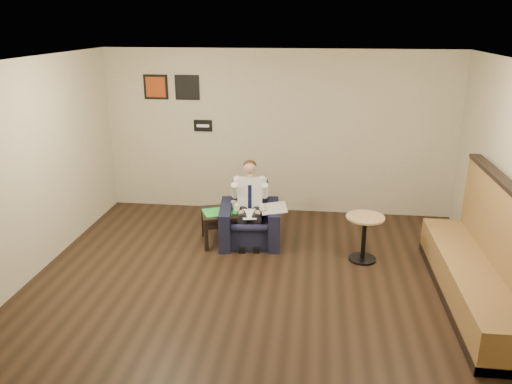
# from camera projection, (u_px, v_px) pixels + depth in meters

# --- Properties ---
(ground) EXTENTS (6.00, 6.00, 0.00)m
(ground) POSITION_uv_depth(u_px,v_px,m) (256.00, 296.00, 6.18)
(ground) COLOR black
(ground) RESTS_ON ground
(wall_back) EXTENTS (6.00, 0.02, 2.80)m
(wall_back) POSITION_uv_depth(u_px,v_px,m) (278.00, 133.00, 8.53)
(wall_back) COLOR beige
(wall_back) RESTS_ON ground
(wall_front) EXTENTS (6.00, 0.02, 2.80)m
(wall_front) POSITION_uv_depth(u_px,v_px,m) (193.00, 353.00, 2.91)
(wall_front) COLOR beige
(wall_front) RESTS_ON ground
(wall_left) EXTENTS (0.02, 6.00, 2.80)m
(wall_left) POSITION_uv_depth(u_px,v_px,m) (12.00, 179.00, 6.07)
(wall_left) COLOR beige
(wall_left) RESTS_ON ground
(ceiling) EXTENTS (6.00, 6.00, 0.02)m
(ceiling) POSITION_uv_depth(u_px,v_px,m) (256.00, 64.00, 5.26)
(ceiling) COLOR white
(ceiling) RESTS_ON wall_back
(seating_sign) EXTENTS (0.32, 0.02, 0.20)m
(seating_sign) POSITION_uv_depth(u_px,v_px,m) (203.00, 126.00, 8.64)
(seating_sign) COLOR black
(seating_sign) RESTS_ON wall_back
(art_print_left) EXTENTS (0.42, 0.03, 0.42)m
(art_print_left) POSITION_uv_depth(u_px,v_px,m) (156.00, 87.00, 8.52)
(art_print_left) COLOR #AA3F15
(art_print_left) RESTS_ON wall_back
(art_print_right) EXTENTS (0.42, 0.03, 0.42)m
(art_print_right) POSITION_uv_depth(u_px,v_px,m) (187.00, 87.00, 8.46)
(art_print_right) COLOR black
(art_print_right) RESTS_ON wall_back
(armchair) EXTENTS (0.99, 0.99, 0.86)m
(armchair) POSITION_uv_depth(u_px,v_px,m) (250.00, 215.00, 7.56)
(armchair) COLOR black
(armchair) RESTS_ON ground
(seated_man) EXTENTS (0.66, 0.90, 1.18)m
(seated_man) POSITION_uv_depth(u_px,v_px,m) (250.00, 208.00, 7.40)
(seated_man) COLOR silver
(seated_man) RESTS_ON armchair
(lap_papers) EXTENTS (0.25, 0.31, 0.01)m
(lap_papers) POSITION_uv_depth(u_px,v_px,m) (249.00, 214.00, 7.33)
(lap_papers) COLOR white
(lap_papers) RESTS_ON seated_man
(newspaper) EXTENTS (0.45, 0.53, 0.01)m
(newspaper) POSITION_uv_depth(u_px,v_px,m) (274.00, 208.00, 7.41)
(newspaper) COLOR silver
(newspaper) RESTS_ON armchair
(side_table) EXTENTS (0.77, 0.77, 0.50)m
(side_table) POSITION_uv_depth(u_px,v_px,m) (222.00, 227.00, 7.61)
(side_table) COLOR black
(side_table) RESTS_ON ground
(green_folder) EXTENTS (0.60, 0.54, 0.01)m
(green_folder) POSITION_uv_depth(u_px,v_px,m) (220.00, 212.00, 7.50)
(green_folder) COLOR green
(green_folder) RESTS_ON side_table
(coffee_mug) EXTENTS (0.11, 0.11, 0.11)m
(coffee_mug) POSITION_uv_depth(u_px,v_px,m) (234.00, 204.00, 7.67)
(coffee_mug) COLOR white
(coffee_mug) RESTS_ON side_table
(smartphone) EXTENTS (0.16, 0.10, 0.01)m
(smartphone) POSITION_uv_depth(u_px,v_px,m) (224.00, 207.00, 7.70)
(smartphone) COLOR black
(smartphone) RESTS_ON side_table
(banquette) EXTENTS (0.68, 2.85, 1.46)m
(banquette) POSITION_uv_depth(u_px,v_px,m) (478.00, 246.00, 5.84)
(banquette) COLOR olive
(banquette) RESTS_ON ground
(cafe_table) EXTENTS (0.69, 0.69, 0.66)m
(cafe_table) POSITION_uv_depth(u_px,v_px,m) (364.00, 238.00, 7.00)
(cafe_table) COLOR tan
(cafe_table) RESTS_ON ground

